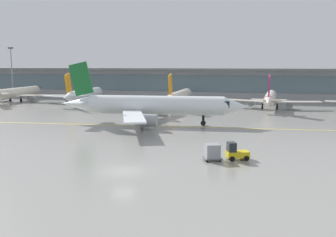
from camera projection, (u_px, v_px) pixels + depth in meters
name	position (u px, v px, depth m)	size (l,w,h in m)	color
ground_plane	(123.00, 171.00, 40.64)	(400.00, 400.00, 0.00)	gray
taxiway_centreline_stripe	(153.00, 126.00, 69.67)	(110.00, 0.36, 0.01)	yellow
terminal_concourse	(215.00, 83.00, 121.74)	(188.71, 11.00, 9.60)	#9EA3A8
gate_airplane_0	(18.00, 92.00, 113.97)	(24.68, 26.45, 8.79)	silver
gate_airplane_1	(85.00, 94.00, 107.25)	(24.66, 26.52, 8.79)	white
gate_airplane_2	(180.00, 96.00, 101.29)	(24.68, 26.47, 8.79)	silver
gate_airplane_3	(270.00, 98.00, 96.08)	(24.31, 26.18, 8.67)	silver
taxiing_regional_jet	(153.00, 106.00, 71.17)	(34.84, 32.29, 11.53)	white
baggage_tug	(236.00, 152.00, 45.37)	(2.93, 2.33, 2.10)	yellow
cargo_dolly_lead	(212.00, 152.00, 44.97)	(2.53, 2.24, 1.94)	#595B60
apron_light_mast_0	(12.00, 70.00, 126.44)	(1.80, 0.36, 16.24)	gray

